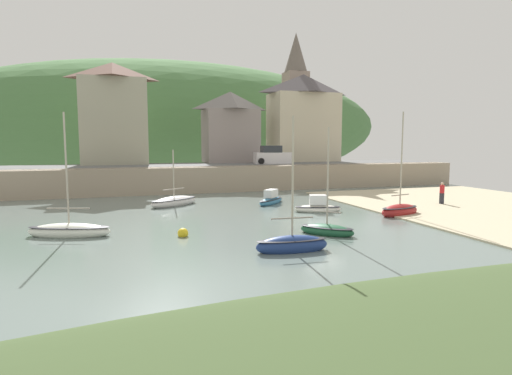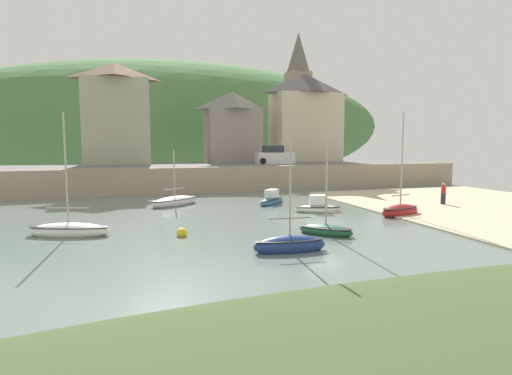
{
  "view_description": "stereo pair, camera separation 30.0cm",
  "coord_description": "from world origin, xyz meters",
  "px_view_note": "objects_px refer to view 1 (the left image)",
  "views": [
    {
      "loc": [
        -11.43,
        -22.62,
        4.78
      ],
      "look_at": [
        -2.89,
        3.67,
        1.77
      ],
      "focal_mm": 29.67,
      "sensor_mm": 36.0,
      "label": 1
    },
    {
      "loc": [
        -11.14,
        -22.71,
        4.78
      ],
      "look_at": [
        -2.89,
        3.67,
        1.77
      ],
      "focal_mm": 29.67,
      "sensor_mm": 36.0,
      "label": 2
    }
  ],
  "objects_px": {
    "fishing_boat_green": "(318,207)",
    "sailboat_tall_mast": "(400,210)",
    "sailboat_blue_trim": "(327,229)",
    "mooring_buoy": "(183,233)",
    "rowboat_small_beached": "(69,230)",
    "parked_car_near_slipway": "(273,156)",
    "person_near_water": "(442,192)",
    "waterfront_building_right": "(303,117)",
    "waterfront_building_centre": "(230,126)",
    "sailboat_nearest_shore": "(271,200)",
    "motorboat_with_cabin": "(174,202)",
    "waterfront_building_left": "(114,113)",
    "church_with_spire": "(295,95)",
    "sailboat_far_left": "(292,244)"
  },
  "relations": [
    {
      "from": "fishing_boat_green",
      "to": "sailboat_tall_mast",
      "type": "bearing_deg",
      "value": -15.9
    },
    {
      "from": "sailboat_blue_trim",
      "to": "mooring_buoy",
      "type": "distance_m",
      "value": 7.38
    },
    {
      "from": "sailboat_blue_trim",
      "to": "rowboat_small_beached",
      "type": "xyz_separation_m",
      "value": [
        -12.63,
        3.68,
        0.03
      ]
    },
    {
      "from": "parked_car_near_slipway",
      "to": "person_near_water",
      "type": "relative_size",
      "value": 2.61
    },
    {
      "from": "waterfront_building_right",
      "to": "parked_car_near_slipway",
      "type": "xyz_separation_m",
      "value": [
        -5.61,
        -4.5,
        -4.51
      ]
    },
    {
      "from": "rowboat_small_beached",
      "to": "mooring_buoy",
      "type": "bearing_deg",
      "value": -1.05
    },
    {
      "from": "waterfront_building_centre",
      "to": "sailboat_nearest_shore",
      "type": "bearing_deg",
      "value": -94.25
    },
    {
      "from": "motorboat_with_cabin",
      "to": "sailboat_tall_mast",
      "type": "xyz_separation_m",
      "value": [
        13.43,
        -8.91,
        0.05
      ]
    },
    {
      "from": "waterfront_building_right",
      "to": "sailboat_blue_trim",
      "type": "relative_size",
      "value": 1.84
    },
    {
      "from": "waterfront_building_centre",
      "to": "parked_car_near_slipway",
      "type": "distance_m",
      "value": 6.64
    },
    {
      "from": "fishing_boat_green",
      "to": "rowboat_small_beached",
      "type": "relative_size",
      "value": 0.52
    },
    {
      "from": "waterfront_building_left",
      "to": "sailboat_nearest_shore",
      "type": "distance_m",
      "value": 22.09
    },
    {
      "from": "waterfront_building_left",
      "to": "sailboat_nearest_shore",
      "type": "relative_size",
      "value": 3.22
    },
    {
      "from": "rowboat_small_beached",
      "to": "parked_car_near_slipway",
      "type": "height_order",
      "value": "rowboat_small_beached"
    },
    {
      "from": "motorboat_with_cabin",
      "to": "mooring_buoy",
      "type": "height_order",
      "value": "motorboat_with_cabin"
    },
    {
      "from": "waterfront_building_left",
      "to": "mooring_buoy",
      "type": "bearing_deg",
      "value": -82.95
    },
    {
      "from": "mooring_buoy",
      "to": "church_with_spire",
      "type": "bearing_deg",
      "value": 57.87
    },
    {
      "from": "rowboat_small_beached",
      "to": "person_near_water",
      "type": "bearing_deg",
      "value": 24.03
    },
    {
      "from": "person_near_water",
      "to": "sailboat_tall_mast",
      "type": "bearing_deg",
      "value": -154.14
    },
    {
      "from": "fishing_boat_green",
      "to": "mooring_buoy",
      "type": "bearing_deg",
      "value": -137.05
    },
    {
      "from": "motorboat_with_cabin",
      "to": "parked_car_near_slipway",
      "type": "relative_size",
      "value": 1.04
    },
    {
      "from": "waterfront_building_left",
      "to": "rowboat_small_beached",
      "type": "bearing_deg",
      "value": -94.99
    },
    {
      "from": "waterfront_building_centre",
      "to": "mooring_buoy",
      "type": "height_order",
      "value": "waterfront_building_centre"
    },
    {
      "from": "sailboat_far_left",
      "to": "mooring_buoy",
      "type": "distance_m",
      "value": 6.03
    },
    {
      "from": "sailboat_tall_mast",
      "to": "parked_car_near_slipway",
      "type": "bearing_deg",
      "value": 79.4
    },
    {
      "from": "sailboat_blue_trim",
      "to": "rowboat_small_beached",
      "type": "relative_size",
      "value": 0.88
    },
    {
      "from": "sailboat_nearest_shore",
      "to": "sailboat_far_left",
      "type": "height_order",
      "value": "sailboat_far_left"
    },
    {
      "from": "parked_car_near_slipway",
      "to": "person_near_water",
      "type": "bearing_deg",
      "value": -63.37
    },
    {
      "from": "fishing_boat_green",
      "to": "sailboat_far_left",
      "type": "xyz_separation_m",
      "value": [
        -5.75,
        -9.14,
        0.01
      ]
    },
    {
      "from": "sailboat_far_left",
      "to": "person_near_water",
      "type": "distance_m",
      "value": 18.46
    },
    {
      "from": "sailboat_blue_trim",
      "to": "fishing_boat_green",
      "type": "distance_m",
      "value": 7.09
    },
    {
      "from": "sailboat_nearest_shore",
      "to": "mooring_buoy",
      "type": "height_order",
      "value": "sailboat_nearest_shore"
    },
    {
      "from": "sailboat_nearest_shore",
      "to": "church_with_spire",
      "type": "bearing_deg",
      "value": 16.29
    },
    {
      "from": "church_with_spire",
      "to": "motorboat_with_cabin",
      "type": "bearing_deg",
      "value": -132.64
    },
    {
      "from": "sailboat_blue_trim",
      "to": "sailboat_far_left",
      "type": "xyz_separation_m",
      "value": [
        -3.04,
        -2.59,
        0.06
      ]
    },
    {
      "from": "sailboat_far_left",
      "to": "waterfront_building_centre",
      "type": "bearing_deg",
      "value": 84.45
    },
    {
      "from": "rowboat_small_beached",
      "to": "waterfront_building_left",
      "type": "bearing_deg",
      "value": 102.82
    },
    {
      "from": "sailboat_tall_mast",
      "to": "sailboat_nearest_shore",
      "type": "bearing_deg",
      "value": 114.93
    },
    {
      "from": "waterfront_building_left",
      "to": "mooring_buoy",
      "type": "distance_m",
      "value": 27.99
    },
    {
      "from": "church_with_spire",
      "to": "sailboat_blue_trim",
      "type": "relative_size",
      "value": 2.88
    },
    {
      "from": "waterfront_building_centre",
      "to": "waterfront_building_right",
      "type": "bearing_deg",
      "value": 0.0
    },
    {
      "from": "waterfront_building_right",
      "to": "church_with_spire",
      "type": "xyz_separation_m",
      "value": [
        0.66,
        4.0,
        3.1
      ]
    },
    {
      "from": "sailboat_far_left",
      "to": "sailboat_tall_mast",
      "type": "xyz_separation_m",
      "value": [
        10.2,
        6.23,
        0.01
      ]
    },
    {
      "from": "waterfront_building_left",
      "to": "fishing_boat_green",
      "type": "height_order",
      "value": "waterfront_building_left"
    },
    {
      "from": "sailboat_nearest_shore",
      "to": "mooring_buoy",
      "type": "xyz_separation_m",
      "value": [
        -8.16,
        -9.39,
        -0.14
      ]
    },
    {
      "from": "waterfront_building_left",
      "to": "waterfront_building_right",
      "type": "height_order",
      "value": "waterfront_building_left"
    },
    {
      "from": "sailboat_nearest_shore",
      "to": "rowboat_small_beached",
      "type": "height_order",
      "value": "rowboat_small_beached"
    },
    {
      "from": "church_with_spire",
      "to": "person_near_water",
      "type": "bearing_deg",
      "value": -88.07
    },
    {
      "from": "waterfront_building_centre",
      "to": "sailboat_tall_mast",
      "type": "distance_m",
      "value": 26.12
    },
    {
      "from": "church_with_spire",
      "to": "mooring_buoy",
      "type": "xyz_separation_m",
      "value": [
        -19.3,
        -30.72,
        -10.66
      ]
    }
  ]
}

